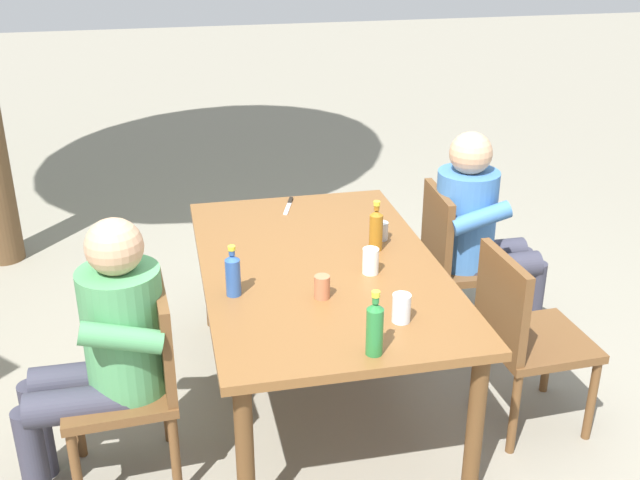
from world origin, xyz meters
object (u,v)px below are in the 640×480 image
(chair_near_left, at_px, (523,332))
(person_in_plaid_shirt, at_px, (105,344))
(bottle_green, at_px, (375,327))
(cup_glass, at_px, (401,308))
(bottle_blue, at_px, (233,274))
(cup_terracotta, at_px, (322,287))
(cup_steel, at_px, (381,231))
(dining_table, at_px, (320,278))
(backpack_by_near_side, at_px, (299,245))
(chair_far_left, at_px, (138,376))
(table_knife, at_px, (289,205))
(cup_white, at_px, (371,261))
(person_in_white_shirt, at_px, (479,227))
(chair_near_right, at_px, (457,257))
(bottle_amber, at_px, (376,229))

(chair_near_left, xyz_separation_m, person_in_plaid_shirt, (0.00, 1.78, 0.17))
(bottle_green, bearing_deg, cup_glass, -39.37)
(person_in_plaid_shirt, relative_size, bottle_blue, 5.22)
(cup_terracotta, distance_m, cup_glass, 0.37)
(cup_steel, bearing_deg, dining_table, 121.01)
(dining_table, distance_m, bottle_green, 0.80)
(cup_steel, height_order, backpack_by_near_side, cup_steel)
(chair_far_left, distance_m, chair_near_left, 1.68)
(table_knife, distance_m, backpack_by_near_side, 0.76)
(cup_white, height_order, cup_steel, cup_white)
(person_in_white_shirt, distance_m, bottle_blue, 1.50)
(chair_near_left, xyz_separation_m, bottle_green, (-0.38, 0.80, 0.34))
(person_in_white_shirt, distance_m, cup_terracotta, 1.24)
(dining_table, distance_m, cup_white, 0.28)
(chair_near_right, bearing_deg, chair_far_left, 115.26)
(chair_near_left, height_order, bottle_green, bottle_green)
(table_knife, bearing_deg, bottle_amber, -154.82)
(chair_far_left, bearing_deg, backpack_by_near_side, -30.05)
(backpack_by_near_side, bearing_deg, cup_white, -177.67)
(chair_far_left, bearing_deg, cup_steel, -63.16)
(chair_near_left, bearing_deg, dining_table, 64.52)
(dining_table, xyz_separation_m, cup_steel, (0.21, -0.35, 0.12))
(chair_near_left, relative_size, person_in_plaid_shirt, 0.74)
(cup_glass, xyz_separation_m, table_knife, (1.32, 0.22, -0.05))
(cup_terracotta, height_order, cup_glass, cup_glass)
(chair_near_right, height_order, backpack_by_near_side, chair_near_right)
(chair_near_right, height_order, bottle_blue, bottle_blue)
(cup_steel, height_order, table_knife, cup_steel)
(person_in_plaid_shirt, distance_m, table_knife, 1.48)
(dining_table, relative_size, bottle_blue, 7.79)
(bottle_amber, height_order, cup_white, bottle_amber)
(bottle_amber, bearing_deg, backpack_by_near_side, 7.12)
(dining_table, relative_size, backpack_by_near_side, 3.81)
(person_in_plaid_shirt, distance_m, cup_white, 1.18)
(chair_far_left, distance_m, bottle_blue, 0.56)
(cup_white, bearing_deg, chair_near_left, -112.35)
(bottle_blue, relative_size, table_knife, 0.96)
(chair_near_right, xyz_separation_m, bottle_blue, (-0.61, 1.26, 0.33))
(bottle_amber, xyz_separation_m, cup_white, (-0.24, 0.09, -0.05))
(cup_glass, bearing_deg, chair_near_right, -33.05)
(cup_terracotta, height_order, cup_white, cup_white)
(person_in_white_shirt, xyz_separation_m, cup_glass, (-0.97, 0.74, 0.12))
(person_in_white_shirt, bearing_deg, table_knife, 69.84)
(dining_table, relative_size, table_knife, 7.49)
(chair_far_left, height_order, cup_steel, chair_far_left)
(chair_near_left, height_order, bottle_amber, bottle_amber)
(person_in_white_shirt, relative_size, bottle_amber, 4.81)
(bottle_blue, distance_m, cup_glass, 0.72)
(cup_white, height_order, cup_glass, cup_white)
(dining_table, xyz_separation_m, bottle_green, (-0.78, -0.04, 0.19))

